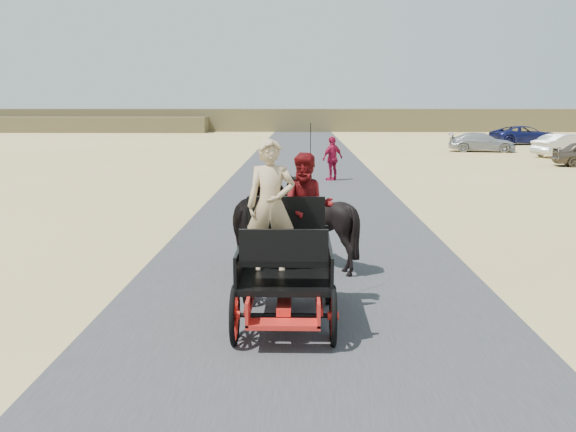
{
  "coord_description": "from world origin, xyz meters",
  "views": [
    {
      "loc": [
        -0.09,
        -9.41,
        2.99
      ],
      "look_at": [
        -0.31,
        0.76,
        1.2
      ],
      "focal_mm": 40.0,
      "sensor_mm": 36.0,
      "label": 1
    }
  ],
  "objects_px": {
    "horse_right": "(320,222)",
    "horse_left": "(260,222)",
    "pedestrian": "(333,158)",
    "carriage": "(286,295)",
    "car_d": "(525,135)",
    "car_b": "(565,145)",
    "car_c": "(482,142)"
  },
  "relations": [
    {
      "from": "horse_right",
      "to": "horse_left",
      "type": "bearing_deg",
      "value": 0.0
    },
    {
      "from": "horse_left",
      "to": "pedestrian",
      "type": "relative_size",
      "value": 1.16
    },
    {
      "from": "carriage",
      "to": "car_d",
      "type": "distance_m",
      "value": 42.69
    },
    {
      "from": "horse_left",
      "to": "horse_right",
      "type": "height_order",
      "value": "horse_right"
    },
    {
      "from": "carriage",
      "to": "pedestrian",
      "type": "xyz_separation_m",
      "value": [
        1.42,
        16.55,
        0.5
      ]
    },
    {
      "from": "car_d",
      "to": "car_b",
      "type": "bearing_deg",
      "value": 163.22
    },
    {
      "from": "carriage",
      "to": "car_b",
      "type": "bearing_deg",
      "value": 61.79
    },
    {
      "from": "pedestrian",
      "to": "car_c",
      "type": "xyz_separation_m",
      "value": [
        10.06,
        15.41,
        -0.27
      ]
    },
    {
      "from": "car_d",
      "to": "car_c",
      "type": "bearing_deg",
      "value": 136.05
    },
    {
      "from": "car_d",
      "to": "pedestrian",
      "type": "bearing_deg",
      "value": 137.39
    },
    {
      "from": "pedestrian",
      "to": "car_b",
      "type": "xyz_separation_m",
      "value": [
        13.66,
        11.57,
        -0.22
      ]
    },
    {
      "from": "horse_left",
      "to": "car_c",
      "type": "xyz_separation_m",
      "value": [
        12.03,
        28.96,
        -0.26
      ]
    },
    {
      "from": "horse_left",
      "to": "carriage",
      "type": "bearing_deg",
      "value": 100.39
    },
    {
      "from": "car_d",
      "to": "horse_left",
      "type": "bearing_deg",
      "value": 145.82
    },
    {
      "from": "pedestrian",
      "to": "car_b",
      "type": "distance_m",
      "value": 17.91
    },
    {
      "from": "car_c",
      "to": "car_d",
      "type": "xyz_separation_m",
      "value": [
        5.17,
        7.35,
        0.09
      ]
    },
    {
      "from": "horse_right",
      "to": "car_d",
      "type": "distance_m",
      "value": 39.72
    },
    {
      "from": "horse_left",
      "to": "car_b",
      "type": "xyz_separation_m",
      "value": [
        15.63,
        25.12,
        -0.2
      ]
    },
    {
      "from": "car_b",
      "to": "car_d",
      "type": "xyz_separation_m",
      "value": [
        1.56,
        11.19,
        0.04
      ]
    },
    {
      "from": "car_c",
      "to": "car_d",
      "type": "relative_size",
      "value": 0.83
    },
    {
      "from": "pedestrian",
      "to": "car_d",
      "type": "distance_m",
      "value": 27.39
    },
    {
      "from": "car_c",
      "to": "car_b",
      "type": "bearing_deg",
      "value": -127.81
    },
    {
      "from": "car_c",
      "to": "car_d",
      "type": "height_order",
      "value": "car_d"
    },
    {
      "from": "horse_left",
      "to": "car_b",
      "type": "distance_m",
      "value": 29.59
    },
    {
      "from": "carriage",
      "to": "car_b",
      "type": "relative_size",
      "value": 0.61
    },
    {
      "from": "horse_right",
      "to": "car_d",
      "type": "xyz_separation_m",
      "value": [
        16.1,
        36.31,
        -0.17
      ]
    },
    {
      "from": "horse_left",
      "to": "car_c",
      "type": "distance_m",
      "value": 31.36
    },
    {
      "from": "pedestrian",
      "to": "car_c",
      "type": "relative_size",
      "value": 0.42
    },
    {
      "from": "horse_right",
      "to": "car_d",
      "type": "bearing_deg",
      "value": -113.91
    },
    {
      "from": "pedestrian",
      "to": "horse_right",
      "type": "bearing_deg",
      "value": 45.3
    },
    {
      "from": "carriage",
      "to": "horse_left",
      "type": "distance_m",
      "value": 3.09
    },
    {
      "from": "horse_right",
      "to": "car_c",
      "type": "xyz_separation_m",
      "value": [
        10.93,
        28.96,
        -0.26
      ]
    }
  ]
}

